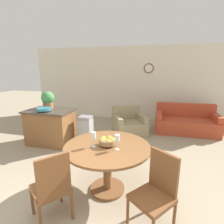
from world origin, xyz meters
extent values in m
cube|color=silver|center=(0.00, 5.25, 1.35)|extent=(8.00, 0.06, 2.70)
cylinder|color=brown|center=(0.51, 5.21, 1.92)|extent=(0.34, 0.02, 0.34)
cylinder|color=white|center=(0.51, 5.20, 1.92)|extent=(0.27, 0.01, 0.27)
cylinder|color=brown|center=(0.15, 1.01, 0.02)|extent=(0.55, 0.55, 0.04)
cylinder|color=brown|center=(0.15, 1.01, 0.38)|extent=(0.13, 0.13, 0.69)
cylinder|color=brown|center=(0.15, 1.01, 0.74)|extent=(1.30, 1.30, 0.03)
cylinder|color=brown|center=(-0.67, 0.29, 0.20)|extent=(0.04, 0.04, 0.39)
cylinder|color=brown|center=(-0.43, 0.59, 0.20)|extent=(0.04, 0.04, 0.39)
cylinder|color=brown|center=(-0.37, 0.05, 0.20)|extent=(0.04, 0.04, 0.39)
cylinder|color=brown|center=(-0.13, 0.35, 0.20)|extent=(0.04, 0.04, 0.39)
cube|color=brown|center=(-0.40, 0.32, 0.42)|extent=(0.59, 0.59, 0.05)
cube|color=brown|center=(-0.25, 0.20, 0.69)|extent=(0.27, 0.33, 0.50)
cylinder|color=brown|center=(0.57, 0.43, 0.20)|extent=(0.04, 0.04, 0.39)
cylinder|color=brown|center=(1.11, 0.49, 0.20)|extent=(0.04, 0.04, 0.39)
cylinder|color=brown|center=(0.81, 0.73, 0.20)|extent=(0.04, 0.04, 0.39)
cube|color=brown|center=(0.84, 0.46, 0.42)|extent=(0.59, 0.59, 0.05)
cube|color=brown|center=(0.96, 0.60, 0.69)|extent=(0.33, 0.27, 0.50)
cylinder|color=olive|center=(0.15, 1.01, 0.78)|extent=(0.10, 0.10, 0.03)
cylinder|color=olive|center=(0.15, 1.01, 0.83)|extent=(0.25, 0.25, 0.07)
sphere|color=gold|center=(0.23, 1.01, 0.85)|extent=(0.08, 0.08, 0.08)
sphere|color=gold|center=(0.16, 1.09, 0.85)|extent=(0.08, 0.08, 0.08)
sphere|color=gold|center=(0.08, 1.04, 0.85)|extent=(0.08, 0.08, 0.08)
sphere|color=gold|center=(0.08, 0.97, 0.85)|extent=(0.08, 0.08, 0.08)
sphere|color=gold|center=(0.19, 0.94, 0.85)|extent=(0.08, 0.08, 0.08)
cylinder|color=silver|center=(-0.03, 0.92, 0.76)|extent=(0.06, 0.06, 0.01)
cylinder|color=silver|center=(-0.03, 0.92, 0.83)|extent=(0.01, 0.01, 0.13)
cylinder|color=silver|center=(-0.03, 0.92, 0.94)|extent=(0.07, 0.07, 0.10)
cylinder|color=silver|center=(0.32, 0.91, 0.76)|extent=(0.06, 0.06, 0.01)
cylinder|color=silver|center=(0.32, 0.91, 0.83)|extent=(0.01, 0.01, 0.13)
cylinder|color=silver|center=(0.32, 0.91, 0.94)|extent=(0.07, 0.07, 0.10)
cube|color=brown|center=(-1.76, 2.42, 0.42)|extent=(1.09, 0.73, 0.85)
cube|color=#42382D|center=(-1.76, 2.42, 0.87)|extent=(1.15, 0.79, 0.04)
cylinder|color=teal|center=(-1.79, 2.25, 0.90)|extent=(0.12, 0.12, 0.02)
cylinder|color=teal|center=(-1.79, 2.25, 0.94)|extent=(0.34, 0.34, 0.06)
cylinder|color=#A36642|center=(-1.91, 2.61, 0.96)|extent=(0.24, 0.24, 0.15)
sphere|color=#478E4C|center=(-1.91, 2.61, 1.16)|extent=(0.33, 0.33, 0.33)
cube|color=#9E9EA3|center=(-0.89, 2.63, 0.32)|extent=(0.32, 0.30, 0.64)
cube|color=gray|center=(-0.89, 2.63, 0.68)|extent=(0.31, 0.29, 0.09)
cube|color=#B24228|center=(1.75, 4.16, 0.21)|extent=(1.79, 0.98, 0.42)
cube|color=#B24228|center=(1.74, 4.53, 0.62)|extent=(1.78, 0.23, 0.41)
cube|color=#B24228|center=(0.94, 4.15, 0.30)|extent=(0.17, 0.88, 0.60)
cube|color=#B24228|center=(2.56, 4.17, 0.30)|extent=(0.17, 0.88, 0.60)
cube|color=#998966|center=(0.11, 3.55, 0.20)|extent=(1.16, 1.17, 0.40)
cube|color=#998966|center=(-0.05, 3.85, 0.60)|extent=(0.85, 0.56, 0.39)
cube|color=#998966|center=(-0.21, 3.38, 0.29)|extent=(0.49, 0.78, 0.58)
cube|color=#998966|center=(0.43, 3.71, 0.29)|extent=(0.49, 0.78, 0.58)
camera|label=1|loc=(0.82, -1.33, 1.87)|focal=28.00mm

